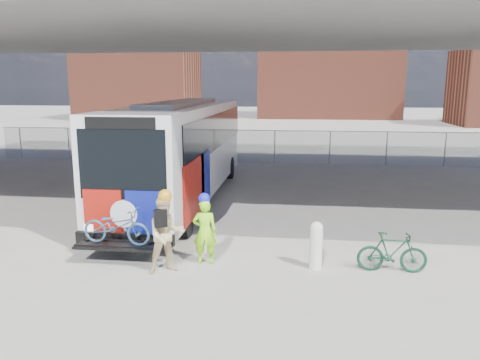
% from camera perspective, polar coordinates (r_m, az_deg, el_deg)
% --- Properties ---
extents(ground, '(160.00, 160.00, 0.00)m').
position_cam_1_polar(ground, '(14.48, -2.29, -5.62)').
color(ground, '#9E9991').
rests_on(ground, ground).
extents(bus, '(2.67, 12.93, 3.69)m').
position_cam_1_polar(bus, '(17.58, -7.06, 4.38)').
color(bus, silver).
rests_on(bus, ground).
extents(overpass, '(40.00, 16.00, 7.95)m').
position_cam_1_polar(overpass, '(17.94, -0.26, 18.82)').
color(overpass, '#605E59').
rests_on(overpass, ground).
extents(chainlink_fence, '(30.00, 0.06, 30.00)m').
position_cam_1_polar(chainlink_fence, '(25.91, 2.04, 5.21)').
color(chainlink_fence, gray).
rests_on(chainlink_fence, ground).
extents(brick_buildings, '(54.00, 22.00, 12.00)m').
position_cam_1_polar(brick_buildings, '(61.90, 6.32, 12.51)').
color(brick_buildings, brown).
rests_on(brick_buildings, ground).
extents(smokestack, '(2.20, 2.20, 25.00)m').
position_cam_1_polar(smokestack, '(70.13, 17.57, 17.74)').
color(smokestack, brown).
rests_on(smokestack, ground).
extents(bollard, '(0.30, 0.30, 1.15)m').
position_cam_1_polar(bollard, '(11.20, 9.26, -7.65)').
color(bollard, silver).
rests_on(bollard, ground).
extents(cyclist_hivis, '(0.62, 0.43, 1.76)m').
position_cam_1_polar(cyclist_hivis, '(11.33, -4.31, -6.07)').
color(cyclist_hivis, '#99FF1A').
rests_on(cyclist_hivis, ground).
extents(cyclist_tan, '(1.09, 1.02, 1.97)m').
position_cam_1_polar(cyclist_tan, '(10.88, -8.99, -6.48)').
color(cyclist_tan, beige).
rests_on(cyclist_tan, ground).
extents(bike_parked, '(1.59, 0.47, 0.95)m').
position_cam_1_polar(bike_parked, '(11.46, 18.05, -8.38)').
color(bike_parked, '#133D26').
rests_on(bike_parked, ground).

